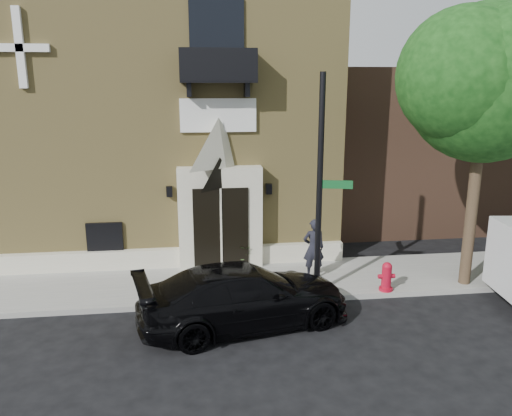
{
  "coord_description": "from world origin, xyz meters",
  "views": [
    {
      "loc": [
        -1.77,
        -12.36,
        5.82
      ],
      "look_at": [
        0.03,
        2.0,
        2.21
      ],
      "focal_mm": 35.0,
      "sensor_mm": 36.0,
      "label": 1
    }
  ],
  "objects": [
    {
      "name": "ground",
      "position": [
        0.0,
        0.0,
        0.0
      ],
      "size": [
        120.0,
        120.0,
        0.0
      ],
      "primitive_type": "plane",
      "color": "black",
      "rests_on": "ground"
    },
    {
      "name": "sidewalk",
      "position": [
        1.0,
        1.5,
        0.07
      ],
      "size": [
        42.0,
        3.0,
        0.15
      ],
      "primitive_type": "cube",
      "color": "gray",
      "rests_on": "ground"
    },
    {
      "name": "church",
      "position": [
        -2.99,
        7.95,
        4.63
      ],
      "size": [
        12.2,
        11.01,
        9.3
      ],
      "color": "tan",
      "rests_on": "ground"
    },
    {
      "name": "neighbour_building",
      "position": [
        12.0,
        9.0,
        3.2
      ],
      "size": [
        18.0,
        8.0,
        6.4
      ],
      "primitive_type": "cube",
      "color": "brown",
      "rests_on": "ground"
    },
    {
      "name": "street_tree_left",
      "position": [
        6.03,
        0.35,
        5.87
      ],
      "size": [
        4.97,
        4.38,
        7.77
      ],
      "color": "#38281C",
      "rests_on": "sidewalk"
    },
    {
      "name": "black_sedan",
      "position": [
        -0.63,
        -1.06,
        0.76
      ],
      "size": [
        5.6,
        3.25,
        1.53
      ],
      "primitive_type": "imported",
      "rotation": [
        0.0,
        0.0,
        1.8
      ],
      "color": "black",
      "rests_on": "ground"
    },
    {
      "name": "street_sign",
      "position": [
        1.55,
        0.33,
        3.16
      ],
      "size": [
        0.93,
        1.07,
        5.97
      ],
      "rotation": [
        0.0,
        0.0,
        -0.23
      ],
      "color": "black",
      "rests_on": "sidewalk"
    },
    {
      "name": "fire_hydrant",
      "position": [
        3.51,
        0.2,
        0.56
      ],
      "size": [
        0.48,
        0.38,
        0.84
      ],
      "color": "#AE0D24",
      "rests_on": "sidewalk"
    },
    {
      "name": "planter",
      "position": [
        -0.31,
        2.64,
        0.51
      ],
      "size": [
        0.75,
        0.69,
        0.72
      ],
      "primitive_type": "imported",
      "rotation": [
        0.0,
        0.0,
        -0.22
      ],
      "color": "#496E35",
      "rests_on": "sidewalk"
    },
    {
      "name": "pedestrian_near",
      "position": [
        1.71,
        1.5,
        1.05
      ],
      "size": [
        0.67,
        0.45,
        1.8
      ],
      "primitive_type": "imported",
      "rotation": [
        0.0,
        0.0,
        3.17
      ],
      "color": "black",
      "rests_on": "sidewalk"
    }
  ]
}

